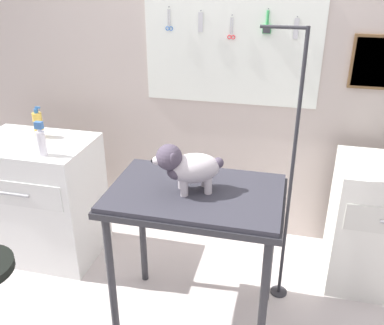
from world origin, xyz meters
TOP-DOWN VIEW (x-y plane):
  - rear_wall_panel at (0.01, 1.28)m, footprint 4.00×0.11m
  - grooming_table at (0.06, 0.21)m, footprint 0.96×0.63m
  - grooming_arm at (0.55, 0.54)m, footprint 0.30×0.11m
  - dog at (0.02, 0.19)m, footprint 0.37×0.27m
  - counter_left at (-1.19, 0.61)m, footprint 0.80×0.58m
  - spray_bottle_short at (-0.99, 0.44)m, footprint 0.06×0.06m
  - shampoo_bottle at (-1.19, 0.72)m, footprint 0.07×0.06m

SIDE VIEW (x-z plane):
  - counter_left at x=-1.19m, z-range 0.00..0.90m
  - grooming_table at x=0.06m, z-range 0.35..1.25m
  - grooming_arm at x=0.55m, z-range -0.05..1.67m
  - shampoo_bottle at x=-1.19m, z-range 0.88..1.10m
  - spray_bottle_short at x=-0.99m, z-range 0.88..1.11m
  - dog at x=0.02m, z-range 0.91..1.19m
  - rear_wall_panel at x=0.01m, z-range 0.01..2.31m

